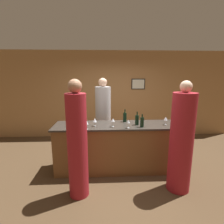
{
  "coord_description": "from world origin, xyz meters",
  "views": [
    {
      "loc": [
        -0.31,
        -3.54,
        2.04
      ],
      "look_at": [
        -0.13,
        0.1,
        1.26
      ],
      "focal_mm": 28.0,
      "sensor_mm": 36.0,
      "label": 1
    }
  ],
  "objects_px": {
    "bartender": "(103,119)",
    "wine_bottle_1": "(137,120)",
    "wine_bottle_2": "(125,117)",
    "guest_0": "(77,144)",
    "guest_1": "(181,142)",
    "ice_bucket": "(76,119)",
    "wine_bottle_0": "(142,122)"
  },
  "relations": [
    {
      "from": "bartender",
      "to": "wine_bottle_1",
      "type": "bearing_deg",
      "value": 126.92
    },
    {
      "from": "guest_1",
      "to": "wine_bottle_0",
      "type": "relative_size",
      "value": 7.38
    },
    {
      "from": "guest_1",
      "to": "wine_bottle_1",
      "type": "height_order",
      "value": "guest_1"
    },
    {
      "from": "guest_1",
      "to": "wine_bottle_2",
      "type": "distance_m",
      "value": 1.33
    },
    {
      "from": "wine_bottle_0",
      "to": "guest_1",
      "type": "bearing_deg",
      "value": -44.22
    },
    {
      "from": "wine_bottle_1",
      "to": "wine_bottle_2",
      "type": "relative_size",
      "value": 1.0
    },
    {
      "from": "guest_1",
      "to": "wine_bottle_0",
      "type": "height_order",
      "value": "guest_1"
    },
    {
      "from": "wine_bottle_2",
      "to": "ice_bucket",
      "type": "distance_m",
      "value": 1.07
    },
    {
      "from": "bartender",
      "to": "wine_bottle_0",
      "type": "distance_m",
      "value": 1.37
    },
    {
      "from": "guest_0",
      "to": "guest_1",
      "type": "height_order",
      "value": "guest_0"
    },
    {
      "from": "guest_1",
      "to": "wine_bottle_2",
      "type": "bearing_deg",
      "value": 131.41
    },
    {
      "from": "wine_bottle_0",
      "to": "ice_bucket",
      "type": "relative_size",
      "value": 1.39
    },
    {
      "from": "bartender",
      "to": "wine_bottle_1",
      "type": "height_order",
      "value": "bartender"
    },
    {
      "from": "wine_bottle_0",
      "to": "ice_bucket",
      "type": "height_order",
      "value": "wine_bottle_0"
    },
    {
      "from": "bartender",
      "to": "wine_bottle_1",
      "type": "distance_m",
      "value": 1.2
    },
    {
      "from": "bartender",
      "to": "guest_1",
      "type": "bearing_deg",
      "value": 129.16
    },
    {
      "from": "bartender",
      "to": "guest_1",
      "type": "distance_m",
      "value": 2.14
    },
    {
      "from": "wine_bottle_0",
      "to": "wine_bottle_2",
      "type": "xyz_separation_m",
      "value": [
        -0.29,
        0.43,
        0.0
      ]
    },
    {
      "from": "bartender",
      "to": "guest_0",
      "type": "height_order",
      "value": "guest_0"
    },
    {
      "from": "guest_0",
      "to": "wine_bottle_0",
      "type": "distance_m",
      "value": 1.37
    },
    {
      "from": "wine_bottle_0",
      "to": "wine_bottle_1",
      "type": "height_order",
      "value": "wine_bottle_1"
    },
    {
      "from": "guest_1",
      "to": "ice_bucket",
      "type": "bearing_deg",
      "value": 154.3
    },
    {
      "from": "ice_bucket",
      "to": "wine_bottle_1",
      "type": "bearing_deg",
      "value": -9.38
    },
    {
      "from": "guest_0",
      "to": "wine_bottle_0",
      "type": "height_order",
      "value": "guest_0"
    },
    {
      "from": "guest_0",
      "to": "wine_bottle_1",
      "type": "height_order",
      "value": "guest_0"
    },
    {
      "from": "wine_bottle_0",
      "to": "ice_bucket",
      "type": "bearing_deg",
      "value": 164.64
    },
    {
      "from": "wine_bottle_0",
      "to": "wine_bottle_2",
      "type": "distance_m",
      "value": 0.52
    },
    {
      "from": "guest_0",
      "to": "guest_1",
      "type": "distance_m",
      "value": 1.77
    },
    {
      "from": "guest_0",
      "to": "wine_bottle_0",
      "type": "relative_size",
      "value": 7.49
    },
    {
      "from": "guest_0",
      "to": "guest_1",
      "type": "relative_size",
      "value": 1.01
    },
    {
      "from": "guest_0",
      "to": "wine_bottle_2",
      "type": "bearing_deg",
      "value": 49.22
    },
    {
      "from": "guest_1",
      "to": "wine_bottle_2",
      "type": "relative_size",
      "value": 6.98
    }
  ]
}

